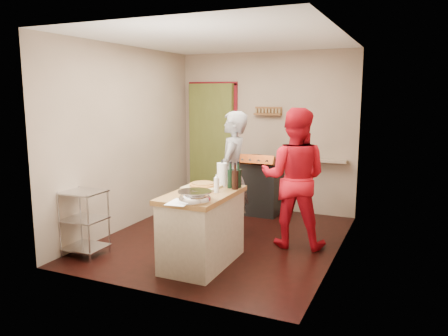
{
  "coord_description": "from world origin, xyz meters",
  "views": [
    {
      "loc": [
        2.31,
        -5.14,
        1.93
      ],
      "look_at": [
        0.03,
        0.0,
        0.97
      ],
      "focal_mm": 35.0,
      "sensor_mm": 36.0,
      "label": 1
    }
  ],
  "objects_px": {
    "stove": "(261,186)",
    "person_red": "(294,178)",
    "person_stripe": "(232,175)",
    "wire_shelving": "(84,220)",
    "island": "(203,226)"
  },
  "relations": [
    {
      "from": "wire_shelving",
      "to": "person_red",
      "type": "xyz_separation_m",
      "value": [
        2.2,
        1.36,
        0.44
      ]
    },
    {
      "from": "wire_shelving",
      "to": "person_red",
      "type": "distance_m",
      "value": 2.62
    },
    {
      "from": "wire_shelving",
      "to": "person_stripe",
      "type": "bearing_deg",
      "value": 45.1
    },
    {
      "from": "stove",
      "to": "person_stripe",
      "type": "distance_m",
      "value": 1.33
    },
    {
      "from": "stove",
      "to": "person_stripe",
      "type": "xyz_separation_m",
      "value": [
        0.03,
        -1.27,
        0.4
      ]
    },
    {
      "from": "person_red",
      "to": "stove",
      "type": "bearing_deg",
      "value": -62.84
    },
    {
      "from": "stove",
      "to": "person_red",
      "type": "height_order",
      "value": "person_red"
    },
    {
      "from": "stove",
      "to": "person_red",
      "type": "distance_m",
      "value": 1.6
    },
    {
      "from": "wire_shelving",
      "to": "island",
      "type": "relative_size",
      "value": 0.66
    },
    {
      "from": "person_stripe",
      "to": "person_red",
      "type": "xyz_separation_m",
      "value": [
        0.85,
        -0.0,
        0.03
      ]
    },
    {
      "from": "island",
      "to": "person_stripe",
      "type": "bearing_deg",
      "value": 94.12
    },
    {
      "from": "stove",
      "to": "wire_shelving",
      "type": "distance_m",
      "value": 2.94
    },
    {
      "from": "person_stripe",
      "to": "person_red",
      "type": "relative_size",
      "value": 0.97
    },
    {
      "from": "island",
      "to": "person_red",
      "type": "bearing_deg",
      "value": 53.26
    },
    {
      "from": "stove",
      "to": "person_stripe",
      "type": "height_order",
      "value": "person_stripe"
    }
  ]
}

